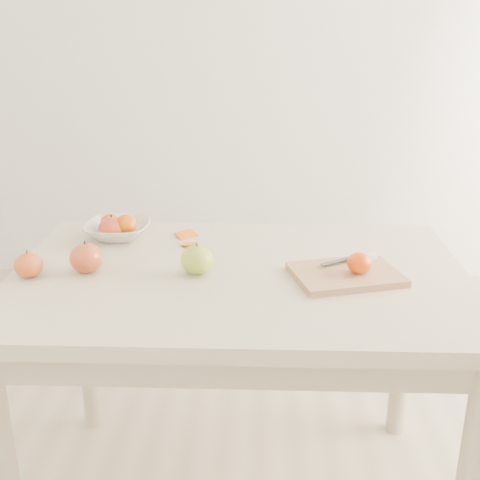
{
  "coord_description": "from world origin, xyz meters",
  "views": [
    {
      "loc": [
        0.05,
        -1.46,
        1.37
      ],
      "look_at": [
        0.0,
        0.05,
        0.82
      ],
      "focal_mm": 45.0,
      "sensor_mm": 36.0,
      "label": 1
    }
  ],
  "objects": [
    {
      "name": "orange_peel_b",
      "position": [
        -0.15,
        0.19,
        0.75
      ],
      "size": [
        0.05,
        0.04,
        0.01
      ],
      "primitive_type": "cube",
      "rotation": [
        -0.14,
        0.0,
        0.13
      ],
      "color": "#C7620E",
      "rests_on": "table"
    },
    {
      "name": "cutting_board",
      "position": [
        0.28,
        -0.03,
        0.76
      ],
      "size": [
        0.31,
        0.26,
        0.02
      ],
      "primitive_type": "cube",
      "rotation": [
        0.0,
        0.0,
        0.27
      ],
      "color": "tan",
      "rests_on": "table"
    },
    {
      "name": "paring_knife",
      "position": [
        0.32,
        0.04,
        0.78
      ],
      "size": [
        0.16,
        0.09,
        0.01
      ],
      "color": "silver",
      "rests_on": "cutting_board"
    },
    {
      "name": "fruit_bowl",
      "position": [
        -0.38,
        0.25,
        0.77
      ],
      "size": [
        0.2,
        0.2,
        0.05
      ],
      "primitive_type": "imported",
      "color": "silver",
      "rests_on": "table"
    },
    {
      "name": "apple_red_a",
      "position": [
        -0.39,
        0.23,
        0.79
      ],
      "size": [
        0.08,
        0.08,
        0.07
      ],
      "primitive_type": "ellipsoid",
      "color": "#A7131E",
      "rests_on": "table"
    },
    {
      "name": "bowl_tangerine_near",
      "position": [
        -0.4,
        0.26,
        0.8
      ],
      "size": [
        0.06,
        0.06,
        0.05
      ],
      "primitive_type": "ellipsoid",
      "color": "#E24308",
      "rests_on": "fruit_bowl"
    },
    {
      "name": "orange_peel_a",
      "position": [
        -0.17,
        0.27,
        0.75
      ],
      "size": [
        0.07,
        0.07,
        0.01
      ],
      "primitive_type": "cube",
      "rotation": [
        0.21,
        0.0,
        0.72
      ],
      "color": "#DA5F0F",
      "rests_on": "table"
    },
    {
      "name": "apple_red_b",
      "position": [
        -0.4,
        -0.02,
        0.79
      ],
      "size": [
        0.09,
        0.09,
        0.08
      ],
      "primitive_type": "ellipsoid",
      "color": "maroon",
      "rests_on": "table"
    },
    {
      "name": "bowl_tangerine_far",
      "position": [
        -0.35,
        0.24,
        0.8
      ],
      "size": [
        0.07,
        0.07,
        0.06
      ],
      "primitive_type": "ellipsoid",
      "color": "orange",
      "rests_on": "fruit_bowl"
    },
    {
      "name": "apple_red_d",
      "position": [
        -0.54,
        -0.05,
        0.78
      ],
      "size": [
        0.07,
        0.07,
        0.07
      ],
      "primitive_type": "ellipsoid",
      "color": "#A61E13",
      "rests_on": "table"
    },
    {
      "name": "apple_green",
      "position": [
        -0.11,
        -0.02,
        0.79
      ],
      "size": [
        0.09,
        0.09,
        0.08
      ],
      "primitive_type": "ellipsoid",
      "color": "olive",
      "rests_on": "table"
    },
    {
      "name": "table",
      "position": [
        0.0,
        0.0,
        0.65
      ],
      "size": [
        1.2,
        0.8,
        0.75
      ],
      "color": "beige",
      "rests_on": "ground"
    },
    {
      "name": "board_tangerine",
      "position": [
        0.31,
        -0.04,
        0.8
      ],
      "size": [
        0.06,
        0.06,
        0.05
      ],
      "primitive_type": "ellipsoid",
      "color": "#D74C07",
      "rests_on": "cutting_board"
    }
  ]
}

